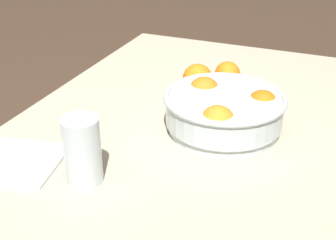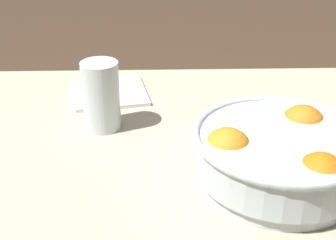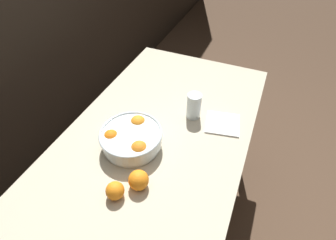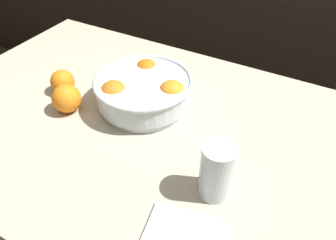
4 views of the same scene
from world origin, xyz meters
The scene contains 5 objects.
dining_table centered at (0.00, 0.00, 0.66)m, with size 1.42×0.81×0.74m.
fruit_bowl centered at (-0.12, 0.07, 0.79)m, with size 0.27×0.27×0.10m.
juice_glass centered at (0.17, -0.11, 0.80)m, with size 0.07×0.07×0.13m.
orange_loose_near_bowl centered at (-0.36, 0.01, 0.77)m, with size 0.07×0.07×0.07m, color orange.
orange_loose_front centered at (-0.29, -0.05, 0.78)m, with size 0.08×0.08×0.08m, color orange.
Camera 4 is at (0.29, -0.54, 1.31)m, focal length 35.00 mm.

